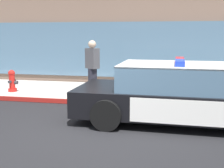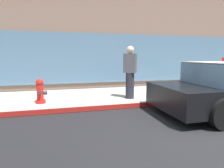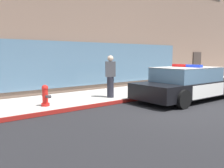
% 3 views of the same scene
% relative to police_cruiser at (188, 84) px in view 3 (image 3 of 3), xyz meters
% --- Properties ---
extents(ground, '(48.00, 48.00, 0.00)m').
position_rel_police_cruiser_xyz_m(ground, '(-2.06, -1.21, -0.68)').
color(ground, black).
extents(sidewalk, '(48.00, 2.98, 0.15)m').
position_rel_police_cruiser_xyz_m(sidewalk, '(-2.06, 2.67, -0.61)').
color(sidewalk, '#B2ADA3').
rests_on(sidewalk, ground).
extents(curb_red_paint, '(28.80, 0.04, 0.14)m').
position_rel_police_cruiser_xyz_m(curb_red_paint, '(-2.06, 1.17, -0.61)').
color(curb_red_paint, maroon).
rests_on(curb_red_paint, ground).
extents(storefront_building, '(24.56, 10.29, 9.34)m').
position_rel_police_cruiser_xyz_m(storefront_building, '(-0.06, 9.31, 3.99)').
color(storefront_building, '#7A6051').
rests_on(storefront_building, ground).
extents(police_cruiser, '(5.23, 2.25, 1.49)m').
position_rel_police_cruiser_xyz_m(police_cruiser, '(0.00, 0.00, 0.00)').
color(police_cruiser, black).
rests_on(police_cruiser, ground).
extents(fire_hydrant, '(0.34, 0.39, 0.73)m').
position_rel_police_cruiser_xyz_m(fire_hydrant, '(-5.51, 1.89, -0.18)').
color(fire_hydrant, red).
rests_on(fire_hydrant, sidewalk).
extents(pedestrian_on_sidewalk, '(0.48, 0.44, 1.71)m').
position_rel_police_cruiser_xyz_m(pedestrian_on_sidewalk, '(-2.72, 1.84, 0.33)').
color(pedestrian_on_sidewalk, '#23232D').
rests_on(pedestrian_on_sidewalk, sidewalk).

